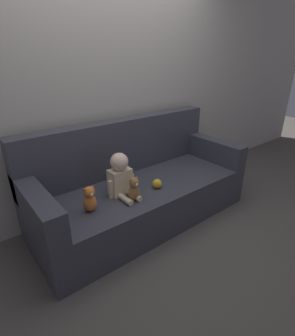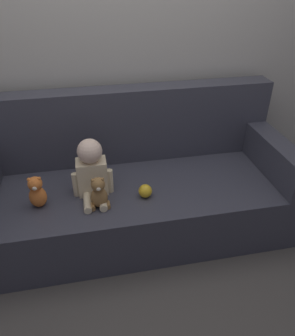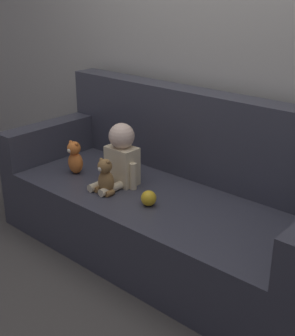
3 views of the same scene
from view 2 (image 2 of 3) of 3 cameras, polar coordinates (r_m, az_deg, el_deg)
The scene contains 7 objects.
ground_plane at distance 2.60m, azimuth -1.89°, elevation -10.03°, with size 12.00×12.00×0.00m, color #4C4742.
wall_back at distance 2.48m, azimuth -4.70°, elevation 21.86°, with size 8.00×0.05×2.60m.
couch at distance 2.44m, azimuth -2.31°, elevation -3.19°, with size 2.20×0.89×0.99m.
person_baby at distance 2.16m, azimuth -9.70°, elevation -0.35°, with size 0.27×0.32×0.40m.
teddy_bear_brown at distance 2.07m, azimuth -8.47°, elevation -4.43°, with size 0.13×0.10×0.22m.
plush_toy_side at distance 2.16m, azimuth -18.70°, elevation -4.01°, with size 0.11×0.10×0.22m.
toy_ball at distance 2.17m, azimuth -0.39°, elevation -4.02°, with size 0.09×0.09×0.09m.
Camera 2 is at (-0.29, -1.89, 1.75)m, focal length 35.00 mm.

